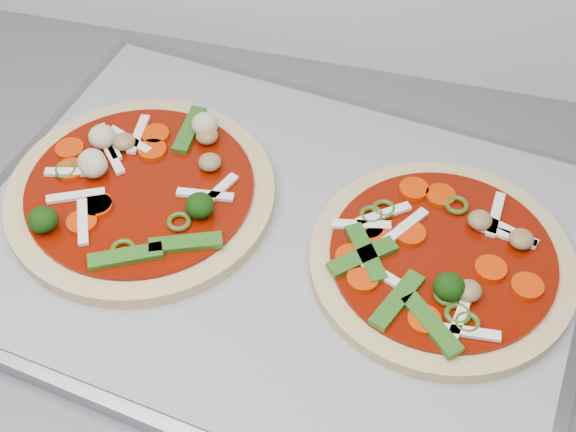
# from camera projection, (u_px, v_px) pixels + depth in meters

# --- Properties ---
(baking_tray) EXTENTS (0.56, 0.45, 0.02)m
(baking_tray) POSITION_uv_depth(u_px,v_px,m) (276.00, 243.00, 0.67)
(baking_tray) COLOR gray
(baking_tray) RESTS_ON countertop
(parchment) EXTENTS (0.53, 0.42, 0.00)m
(parchment) POSITION_uv_depth(u_px,v_px,m) (276.00, 236.00, 0.66)
(parchment) COLOR gray
(parchment) RESTS_ON baking_tray
(pizza_left) EXTENTS (0.32, 0.32, 0.04)m
(pizza_left) POSITION_uv_depth(u_px,v_px,m) (140.00, 190.00, 0.68)
(pizza_left) COLOR tan
(pizza_left) RESTS_ON parchment
(pizza_right) EXTENTS (0.22, 0.22, 0.04)m
(pizza_right) POSITION_uv_depth(u_px,v_px,m) (441.00, 261.00, 0.63)
(pizza_right) COLOR tan
(pizza_right) RESTS_ON parchment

